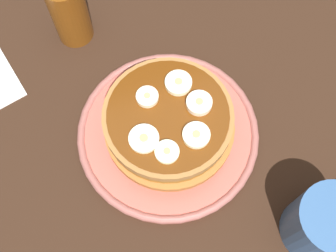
{
  "coord_description": "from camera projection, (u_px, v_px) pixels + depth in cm",
  "views": [
    {
      "loc": [
        -6.5,
        -19.18,
        52.24
      ],
      "look_at": [
        0.0,
        0.0,
        3.4
      ],
      "focal_mm": 46.15,
      "sensor_mm": 36.0,
      "label": 1
    }
  ],
  "objects": [
    {
      "name": "syrup_bottle",
      "position": [
        68.0,
        7.0,
        0.57
      ],
      "size": [
        5.01,
        5.01,
        13.1
      ],
      "color": "brown",
      "rests_on": "ground_plane"
    },
    {
      "name": "banana_slice_0",
      "position": [
        196.0,
        135.0,
        0.48
      ],
      "size": [
        3.15,
        3.15,
        0.86
      ],
      "color": "#F7F0C4",
      "rests_on": "pancake_stack"
    },
    {
      "name": "pancake_stack",
      "position": [
        168.0,
        123.0,
        0.52
      ],
      "size": [
        16.42,
        16.55,
        5.46
      ],
      "color": "#CA894A",
      "rests_on": "plate"
    },
    {
      "name": "banana_slice_5",
      "position": [
        167.0,
        152.0,
        0.48
      ],
      "size": [
        2.76,
        2.76,
        0.74
      ],
      "color": "#EDF4C3",
      "rests_on": "pancake_stack"
    },
    {
      "name": "coffee_mug",
      "position": [
        327.0,
        223.0,
        0.47
      ],
      "size": [
        11.07,
        7.79,
        8.54
      ],
      "color": "#33598C",
      "rests_on": "ground_plane"
    },
    {
      "name": "banana_slice_4",
      "position": [
        199.0,
        104.0,
        0.5
      ],
      "size": [
        3.03,
        3.03,
        1.08
      ],
      "color": "#FEE5C3",
      "rests_on": "pancake_stack"
    },
    {
      "name": "banana_slice_1",
      "position": [
        178.0,
        83.0,
        0.51
      ],
      "size": [
        3.21,
        3.21,
        0.93
      ],
      "color": "#F4F0C4",
      "rests_on": "pancake_stack"
    },
    {
      "name": "plate",
      "position": [
        168.0,
        133.0,
        0.55
      ],
      "size": [
        23.12,
        23.12,
        1.79
      ],
      "color": "#CC594C",
      "rests_on": "ground_plane"
    },
    {
      "name": "ground_plane",
      "position": [
        168.0,
        140.0,
        0.57
      ],
      "size": [
        140.0,
        140.0,
        3.0
      ],
      "primitive_type": "cube",
      "color": "black"
    },
    {
      "name": "banana_slice_3",
      "position": [
        147.0,
        97.0,
        0.5
      ],
      "size": [
        2.64,
        2.64,
        0.9
      ],
      "color": "#F7E2BC",
      "rests_on": "pancake_stack"
    },
    {
      "name": "banana_slice_2",
      "position": [
        144.0,
        139.0,
        0.48
      ],
      "size": [
        3.46,
        3.46,
        0.76
      ],
      "color": "#F3EEC5",
      "rests_on": "pancake_stack"
    }
  ]
}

